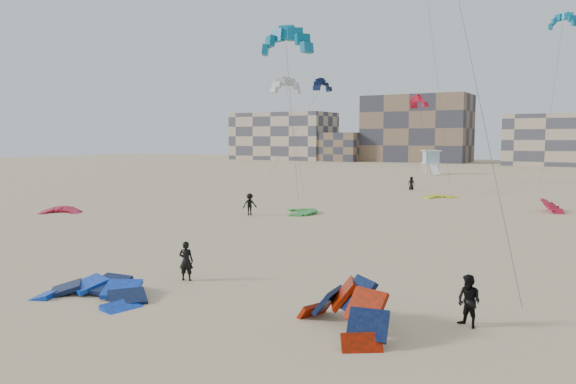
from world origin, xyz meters
The scene contains 20 objects.
ground centered at (0.00, 0.00, 0.00)m, with size 320.00×320.00×0.00m, color tan.
kite_ground_blue centered at (-0.80, -2.22, 0.00)m, with size 4.74×4.85×1.23m, color blue, non-canonical shape.
kite_ground_orange centered at (9.35, -0.62, 0.00)m, with size 4.22×3.18×2.75m, color red, non-canonical shape.
kite_ground_red centered at (-23.84, 14.27, 0.00)m, with size 3.26×3.38×0.87m, color red, non-canonical shape.
kite_ground_green centered at (-6.01, 24.41, 0.00)m, with size 3.74×3.96×0.56m, color #248F2F, non-canonical shape.
kite_ground_red_far centered at (12.51, 36.15, 0.00)m, with size 3.17×2.82×1.78m, color red, non-canonical shape.
kite_ground_yellow centered at (0.91, 42.76, 0.00)m, with size 3.25×3.41×0.45m, color yellow, non-canonical shape.
kitesurfer_main centered at (0.54, 1.92, 0.89)m, with size 0.65×0.43×1.78m, color black.
kitesurfer_b centered at (12.85, 1.86, 0.89)m, with size 0.86×0.67×1.78m, color black.
kitesurfer_c centered at (-9.01, 21.17, 0.91)m, with size 1.17×0.68×1.82m, color black.
kitesurfer_e centered at (-4.54, 50.11, 0.83)m, with size 0.81×0.53×1.66m, color black.
kite_fly_teal_a centered at (-6.31, 22.50, 13.93)m, with size 4.70×4.59×14.26m.
kite_fly_grey centered at (-15.53, 38.39, 12.12)m, with size 8.19×8.88×12.39m.
kite_fly_navy centered at (-18.35, 53.07, 13.54)m, with size 5.53×10.75×13.75m.
kite_fly_teal_b centered at (10.66, 61.68, 20.76)m, with size 4.50×11.66×20.90m.
kite_fly_red centered at (-6.63, 59.14, 11.22)m, with size 4.85×4.87×11.63m.
lifeguard_tower_far centered at (-11.29, 82.32, 2.12)m, with size 4.14×6.41×4.27m.
condo_west_a centered at (-70.00, 130.00, 7.00)m, with size 30.00×15.00×14.00m, color tan.
condo_west_b centered at (-30.00, 134.00, 9.00)m, with size 28.00×14.00×18.00m, color brown.
condo_fill_left centered at (-50.00, 128.00, 4.00)m, with size 12.00×10.00×8.00m, color brown.
Camera 1 is at (16.81, -17.09, 6.32)m, focal length 35.00 mm.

